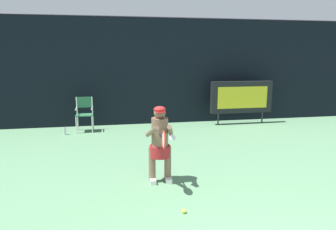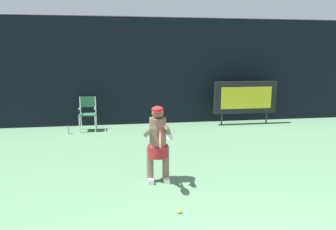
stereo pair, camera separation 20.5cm
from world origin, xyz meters
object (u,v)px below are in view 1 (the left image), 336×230
(tennis_racket, at_px, (163,139))
(tennis_ball_loose, at_px, (184,211))
(water_bottle, at_px, (65,131))
(tennis_player, at_px, (160,142))
(umpire_chair, at_px, (84,112))
(scoreboard, at_px, (241,97))

(tennis_racket, xyz_separation_m, tennis_ball_loose, (0.20, -0.72, -0.95))
(water_bottle, distance_m, tennis_player, 4.62)
(water_bottle, bearing_deg, tennis_player, -59.34)
(tennis_player, relative_size, tennis_ball_loose, 21.51)
(umpire_chair, relative_size, tennis_player, 0.74)
(scoreboard, xyz_separation_m, tennis_racket, (-3.57, -4.90, 0.03))
(tennis_racket, bearing_deg, scoreboard, 37.30)
(tennis_ball_loose, bearing_deg, tennis_player, 98.33)
(umpire_chair, xyz_separation_m, tennis_racket, (1.74, -4.82, 0.36))
(tennis_player, height_order, tennis_racket, tennis_player)
(water_bottle, height_order, tennis_ball_loose, water_bottle)
(umpire_chair, height_order, tennis_racket, tennis_racket)
(scoreboard, height_order, tennis_player, scoreboard)
(scoreboard, distance_m, water_bottle, 5.96)
(tennis_racket, bearing_deg, tennis_ball_loose, -91.14)
(umpire_chair, height_order, tennis_player, tennis_player)
(umpire_chair, bearing_deg, scoreboard, 0.91)
(tennis_racket, bearing_deg, tennis_player, 71.13)
(scoreboard, xyz_separation_m, water_bottle, (-5.89, -0.46, -0.82))
(scoreboard, bearing_deg, tennis_ball_loose, -120.95)
(umpire_chair, height_order, tennis_ball_loose, umpire_chair)
(water_bottle, xyz_separation_m, tennis_ball_loose, (2.51, -5.16, -0.09))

